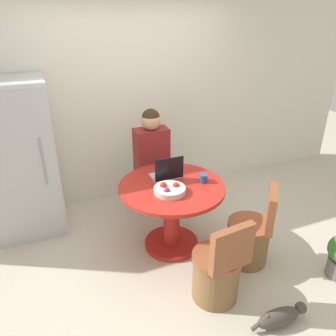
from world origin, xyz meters
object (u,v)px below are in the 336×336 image
dining_table (172,206)px  laptop (167,173)px  fruit_bowl (170,190)px  chair_near_right_corner (250,238)px  refrigerator (22,160)px  chair_near_camera (217,273)px  person_seated (151,156)px  cat (280,317)px

dining_table → laptop: size_ratio=3.48×
laptop → fruit_bowl: 0.30m
chair_near_right_corner → fruit_bowl: size_ratio=2.74×
laptop → fruit_bowl: laptop is taller
refrigerator → dining_table: bearing=-34.3°
chair_near_camera → chair_near_right_corner: same height
person_seated → refrigerator: bearing=-7.2°
dining_table → chair_near_camera: bearing=-83.9°
refrigerator → chair_near_right_corner: size_ratio=2.05×
cat → dining_table: bearing=110.9°
refrigerator → chair_near_right_corner: 2.58m
person_seated → laptop: person_seated is taller
dining_table → cat: dining_table is taller
chair_near_camera → fruit_bowl: size_ratio=2.74×
person_seated → chair_near_right_corner: bearing=115.0°
chair_near_right_corner → person_seated: bearing=-115.8°
chair_near_camera → cat: (0.34, -0.46, -0.20)m
fruit_bowl → cat: bearing=-66.3°
chair_near_camera → chair_near_right_corner: bearing=-157.7°
laptop → chair_near_camera: bearing=94.2°
fruit_bowl → cat: size_ratio=0.59×
chair_near_camera → fruit_bowl: 0.88m
chair_near_camera → fruit_bowl: chair_near_camera is taller
chair_near_right_corner → dining_table: bearing=-90.0°
chair_near_right_corner → laptop: bearing=-98.4°
refrigerator → fruit_bowl: (1.31, -1.07, -0.09)m
refrigerator → person_seated: bearing=-7.2°
laptop → dining_table: bearing=84.7°
laptop → refrigerator: bearing=-29.1°
dining_table → person_seated: bearing=86.7°
fruit_bowl → chair_near_right_corner: bearing=-29.1°
refrigerator → cat: 2.99m
refrigerator → cat: (1.82, -2.23, -0.79)m
chair_near_right_corner → laptop: size_ratio=2.73×
dining_table → chair_near_camera: (0.09, -0.83, -0.22)m
refrigerator → cat: refrigerator is taller
laptop → cat: 1.68m
chair_near_camera → laptop: laptop is taller
dining_table → cat: bearing=-71.4°
person_seated → cat: bearing=100.7°
chair_near_camera → fruit_bowl: (-0.16, 0.70, 0.50)m
refrigerator → chair_near_right_corner: refrigerator is taller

